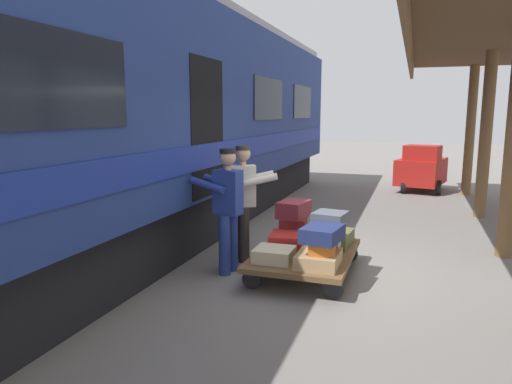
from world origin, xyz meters
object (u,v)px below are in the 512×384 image
at_px(suitcase_tan_vintage, 319,259).
at_px(suitcase_cream_canvas, 274,255).
at_px(suitcase_gray_aluminum, 326,244).
at_px(suitcase_red_plastic, 285,242).
at_px(suitcase_navy_fabric, 322,234).
at_px(baggage_tug, 421,169).
at_px(suitcase_brown_leather, 328,228).
at_px(porter_in_overalls, 227,206).
at_px(luggage_cart, 305,255).
at_px(suitcase_maroon_trunk, 293,223).
at_px(suitcase_slate_roller, 330,217).
at_px(suitcase_yellow_case, 294,234).
at_px(suitcase_orange_carryall, 322,246).
at_px(suitcase_burgundy_valise, 294,209).
at_px(suitcase_olive_duffel, 332,237).
at_px(train_car, 120,120).
at_px(porter_by_door, 244,199).

bearing_deg(suitcase_tan_vintage, suitcase_cream_canvas, 0.00).
bearing_deg(suitcase_gray_aluminum, suitcase_red_plastic, 0.00).
distance_m(suitcase_gray_aluminum, suitcase_navy_fabric, 0.58).
height_order(suitcase_cream_canvas, baggage_tug, baggage_tug).
distance_m(suitcase_brown_leather, porter_in_overalls, 1.39).
bearing_deg(luggage_cart, porter_in_overalls, 14.56).
distance_m(suitcase_maroon_trunk, suitcase_slate_roller, 0.82).
height_order(suitcase_tan_vintage, suitcase_navy_fabric, suitcase_navy_fabric).
bearing_deg(suitcase_yellow_case, suitcase_brown_leather, 138.67).
bearing_deg(suitcase_orange_carryall, suitcase_burgundy_valise, -57.07).
bearing_deg(suitcase_olive_duffel, suitcase_navy_fabric, 92.19).
xyz_separation_m(suitcase_cream_canvas, baggage_tug, (-1.83, -8.28, 0.23)).
xyz_separation_m(luggage_cart, baggage_tug, (-1.55, -7.77, 0.36)).
relative_size(suitcase_cream_canvas, suitcase_gray_aluminum, 0.95).
height_order(train_car, luggage_cart, train_car).
bearing_deg(suitcase_olive_duffel, suitcase_gray_aluminum, 90.00).
distance_m(suitcase_red_plastic, porter_by_door, 0.92).
bearing_deg(suitcase_burgundy_valise, train_car, 3.39).
relative_size(suitcase_gray_aluminum, baggage_tug, 0.27).
xyz_separation_m(suitcase_orange_carryall, porter_in_overalls, (1.35, -0.21, 0.37)).
bearing_deg(suitcase_yellow_case, suitcase_red_plastic, 90.00).
bearing_deg(suitcase_burgundy_valise, suitcase_tan_vintage, 120.24).
bearing_deg(porter_in_overalls, suitcase_red_plastic, -160.25).
height_order(suitcase_gray_aluminum, suitcase_burgundy_valise, suitcase_burgundy_valise).
height_order(suitcase_olive_duffel, suitcase_gray_aluminum, suitcase_gray_aluminum).
height_order(suitcase_tan_vintage, suitcase_red_plastic, suitcase_red_plastic).
bearing_deg(luggage_cart, suitcase_olive_duffel, -119.04).
height_order(luggage_cart, suitcase_maroon_trunk, suitcase_maroon_trunk).
relative_size(luggage_cart, suitcase_burgundy_valise, 3.67).
bearing_deg(suitcase_gray_aluminum, suitcase_yellow_case, -42.01).
xyz_separation_m(suitcase_maroon_trunk, suitcase_burgundy_valise, (-0.01, 0.02, 0.20)).
relative_size(suitcase_red_plastic, suitcase_brown_leather, 1.27).
relative_size(luggage_cart, suitcase_slate_roller, 4.49).
xyz_separation_m(suitcase_yellow_case, baggage_tug, (-1.83, -7.25, 0.22)).
xyz_separation_m(suitcase_tan_vintage, suitcase_maroon_trunk, (0.57, -0.99, 0.20)).
bearing_deg(suitcase_gray_aluminum, suitcase_brown_leather, 156.93).
height_order(porter_by_door, baggage_tug, porter_by_door).
bearing_deg(suitcase_tan_vintage, baggage_tug, -98.67).
xyz_separation_m(suitcase_olive_duffel, porter_in_overalls, (1.31, 0.78, 0.52)).
distance_m(suitcase_red_plastic, baggage_tug, 7.98).
distance_m(luggage_cart, suitcase_orange_carryall, 0.64).
xyz_separation_m(suitcase_brown_leather, suitcase_burgundy_valise, (0.59, -0.46, 0.13)).
bearing_deg(suitcase_navy_fabric, luggage_cart, -57.44).
bearing_deg(porter_in_overalls, suitcase_slate_roller, -169.67).
bearing_deg(suitcase_red_plastic, suitcase_yellow_case, -90.00).
bearing_deg(suitcase_navy_fabric, suitcase_burgundy_valise, -57.91).
xyz_separation_m(suitcase_maroon_trunk, porter_in_overalls, (0.74, 0.74, 0.33)).
relative_size(luggage_cart, porter_in_overalls, 1.09).
relative_size(suitcase_olive_duffel, suitcase_yellow_case, 1.20).
relative_size(suitcase_yellow_case, suitcase_gray_aluminum, 0.98).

